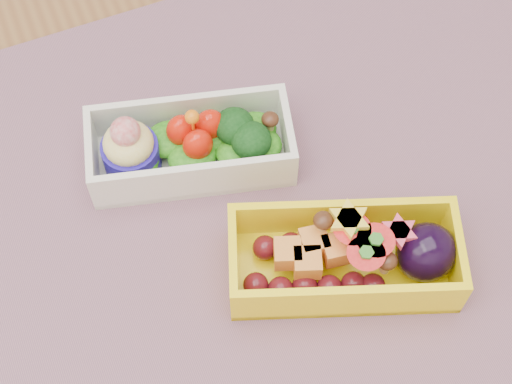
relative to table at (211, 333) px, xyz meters
name	(u,v)px	position (x,y,z in m)	size (l,w,h in m)	color
table	(211,333)	(0.00, 0.00, 0.00)	(1.20, 0.80, 0.75)	brown
placemat	(249,227)	(0.05, 0.03, 0.10)	(0.59, 0.46, 0.00)	#865C64
bento_white	(190,146)	(0.03, 0.10, 0.12)	(0.16, 0.10, 0.06)	white
bento_yellow	(350,257)	(0.10, -0.03, 0.12)	(0.17, 0.12, 0.05)	yellow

